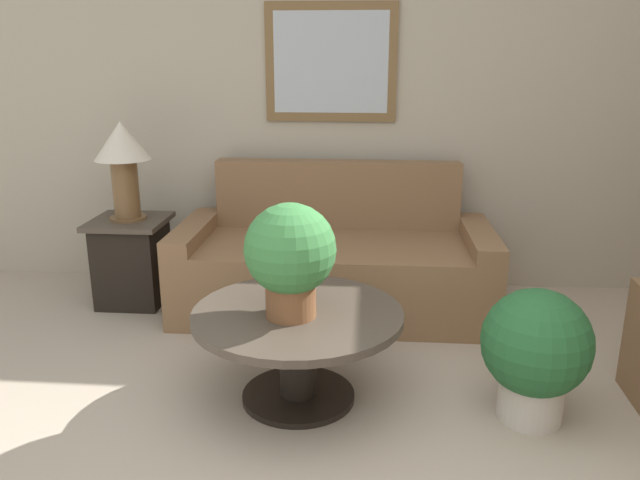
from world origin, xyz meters
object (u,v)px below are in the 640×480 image
object	(u,v)px
potted_plant_floor	(535,350)
potted_plant_on_table	(290,255)
side_table	(132,260)
table_lamp	(123,155)
coffee_table	(298,336)
couch_main	(334,265)

from	to	relation	value
potted_plant_floor	potted_plant_on_table	bearing A→B (deg)	178.44
side_table	potted_plant_floor	bearing A→B (deg)	-27.96
side_table	table_lamp	bearing A→B (deg)	-90.00
table_lamp	potted_plant_floor	size ratio (longest dim) A/B	1.01
coffee_table	potted_plant_floor	distance (m)	1.12
couch_main	side_table	xyz separation A→B (m)	(-1.39, -0.01, -0.00)
side_table	potted_plant_floor	xyz separation A→B (m)	(2.40, -1.27, 0.05)
potted_plant_on_table	couch_main	bearing A→B (deg)	83.97
couch_main	side_table	bearing A→B (deg)	-179.48
table_lamp	potted_plant_on_table	xyz separation A→B (m)	(1.26, -1.24, -0.25)
couch_main	table_lamp	world-z (taller)	table_lamp
couch_main	potted_plant_on_table	bearing A→B (deg)	-96.03
couch_main	coffee_table	world-z (taller)	couch_main
couch_main	side_table	world-z (taller)	couch_main
side_table	potted_plant_on_table	xyz separation A→B (m)	(1.26, -1.24, 0.47)
side_table	potted_plant_on_table	size ratio (longest dim) A/B	1.09
couch_main	potted_plant_floor	world-z (taller)	couch_main
couch_main	table_lamp	xyz separation A→B (m)	(-1.39, -0.01, 0.73)
couch_main	potted_plant_on_table	world-z (taller)	potted_plant_on_table
coffee_table	table_lamp	xyz separation A→B (m)	(-1.28, 1.18, 0.69)
couch_main	potted_plant_on_table	size ratio (longest dim) A/B	3.79
potted_plant_on_table	coffee_table	bearing A→B (deg)	67.44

